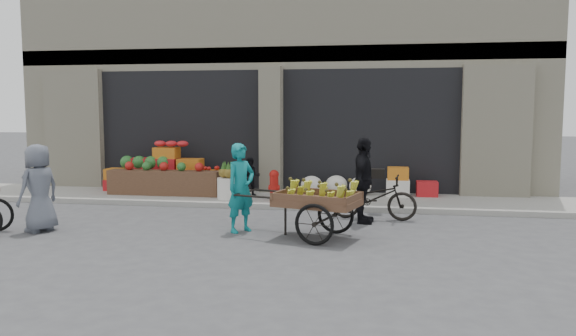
% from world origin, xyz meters
% --- Properties ---
extents(ground, '(80.00, 80.00, 0.00)m').
position_xyz_m(ground, '(0.00, 0.00, 0.00)').
color(ground, '#424244').
rests_on(ground, ground).
extents(sidewalk, '(18.00, 2.20, 0.12)m').
position_xyz_m(sidewalk, '(0.00, 4.10, 0.06)').
color(sidewalk, gray).
rests_on(sidewalk, ground).
extents(building, '(14.00, 6.45, 7.00)m').
position_xyz_m(building, '(0.00, 8.03, 3.37)').
color(building, beige).
rests_on(building, ground).
extents(fruit_display, '(3.10, 1.12, 1.24)m').
position_xyz_m(fruit_display, '(-2.48, 4.38, 0.67)').
color(fruit_display, red).
rests_on(fruit_display, sidewalk).
extents(pineapple_bin, '(0.52, 0.52, 0.50)m').
position_xyz_m(pineapple_bin, '(-0.75, 3.60, 0.37)').
color(pineapple_bin, silver).
rests_on(pineapple_bin, sidewalk).
extents(fire_hydrant, '(0.22, 0.22, 0.71)m').
position_xyz_m(fire_hydrant, '(0.35, 3.55, 0.50)').
color(fire_hydrant, '#A5140F').
rests_on(fire_hydrant, sidewalk).
extents(orange_bucket, '(0.32, 0.32, 0.30)m').
position_xyz_m(orange_bucket, '(0.85, 3.50, 0.27)').
color(orange_bucket, orange).
rests_on(orange_bucket, sidewalk).
extents(right_bay_goods, '(3.35, 0.60, 0.70)m').
position_xyz_m(right_bay_goods, '(2.61, 4.70, 0.41)').
color(right_bay_goods, silver).
rests_on(right_bay_goods, sidewalk).
extents(seated_person, '(0.51, 0.43, 0.93)m').
position_xyz_m(seated_person, '(-0.35, 4.20, 0.58)').
color(seated_person, black).
rests_on(seated_person, sidewalk).
extents(banana_cart, '(2.49, 1.52, 0.98)m').
position_xyz_m(banana_cart, '(1.66, 0.45, 0.71)').
color(banana_cart, brown).
rests_on(banana_cart, ground).
extents(vendor_woman, '(0.66, 0.70, 1.61)m').
position_xyz_m(vendor_woman, '(0.29, 0.73, 0.80)').
color(vendor_woman, '#10797E').
rests_on(vendor_woman, ground).
extents(vendor_grey, '(0.75, 0.91, 1.59)m').
position_xyz_m(vendor_grey, '(-3.32, 0.15, 0.80)').
color(vendor_grey, slate).
rests_on(vendor_grey, ground).
extents(bicycle, '(1.77, 0.77, 0.90)m').
position_xyz_m(bicycle, '(2.63, 2.30, 0.45)').
color(bicycle, black).
rests_on(bicycle, ground).
extents(cyclist, '(0.50, 1.02, 1.68)m').
position_xyz_m(cyclist, '(2.43, 1.90, 0.84)').
color(cyclist, black).
rests_on(cyclist, ground).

